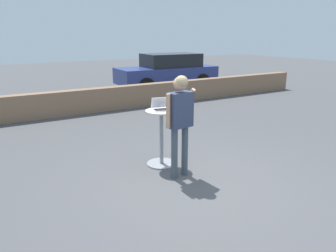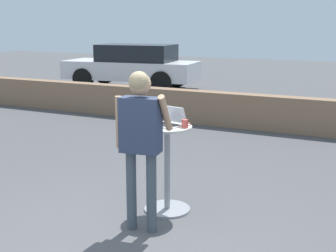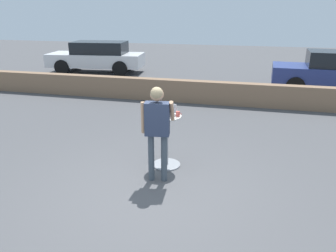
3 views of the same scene
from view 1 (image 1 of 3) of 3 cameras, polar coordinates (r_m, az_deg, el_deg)
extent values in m
plane|color=#4C4C4F|center=(5.37, 4.95, -10.44)|extent=(50.00, 50.00, 0.00)
cube|color=#84664C|center=(10.38, -14.42, 4.20)|extent=(17.90, 0.35, 0.73)
cylinder|color=gray|center=(6.20, -1.11, -6.55)|extent=(0.56, 0.56, 0.03)
cylinder|color=gray|center=(6.02, -1.14, -2.08)|extent=(0.07, 0.07, 0.99)
cylinder|color=beige|center=(5.89, -1.16, 2.62)|extent=(0.58, 0.58, 0.02)
cube|color=silver|center=(5.87, -1.07, 2.78)|extent=(0.35, 0.30, 0.02)
cube|color=black|center=(5.86, -1.07, 2.88)|extent=(0.31, 0.24, 0.00)
cube|color=silver|center=(5.99, -1.51, 4.11)|extent=(0.32, 0.16, 0.20)
cube|color=white|center=(5.98, -1.50, 4.12)|extent=(0.29, 0.14, 0.18)
cylinder|color=#C14C42|center=(5.99, 0.63, 3.44)|extent=(0.08, 0.08, 0.10)
torus|color=#C14C42|center=(6.02, 1.04, 3.52)|extent=(0.04, 0.01, 0.04)
cylinder|color=#424C56|center=(5.48, 1.12, -4.82)|extent=(0.11, 0.11, 0.88)
cylinder|color=#424C56|center=(5.62, 2.93, -4.30)|extent=(0.11, 0.11, 0.88)
cube|color=#2D3851|center=(5.34, 2.11, 2.83)|extent=(0.44, 0.27, 0.58)
sphere|color=tan|center=(5.26, 2.16, 7.39)|extent=(0.23, 0.23, 0.23)
sphere|color=#9E8966|center=(5.23, 2.37, 7.66)|extent=(0.21, 0.21, 0.21)
cylinder|color=tan|center=(5.18, 0.06, 2.61)|extent=(0.07, 0.07, 0.55)
cylinder|color=tan|center=(5.53, 3.49, 4.60)|extent=(0.11, 0.33, 0.43)
cube|color=navy|center=(14.48, -0.24, 8.95)|extent=(4.43, 1.85, 0.66)
cube|color=black|center=(14.52, 0.53, 11.40)|extent=(2.46, 1.57, 0.56)
cylinder|color=black|center=(13.22, -3.81, 6.95)|extent=(0.68, 0.25, 0.67)
cylinder|color=black|center=(14.66, -6.42, 7.76)|extent=(0.68, 0.25, 0.67)
cylinder|color=black|center=(14.55, 5.99, 7.71)|extent=(0.68, 0.25, 0.67)
cylinder|color=black|center=(15.86, 2.75, 8.45)|extent=(0.68, 0.25, 0.67)
camera|label=2|loc=(5.19, 57.18, 6.92)|focal=50.00mm
camera|label=3|loc=(4.41, 71.60, 12.68)|focal=35.00mm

